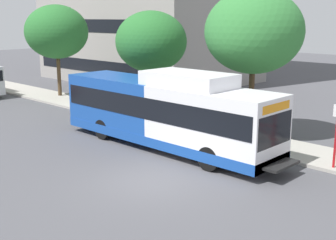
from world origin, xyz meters
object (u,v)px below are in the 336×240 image
street_tree_far_block (57,32)px  street_tree_mid_block (151,42)px  transit_bus (166,112)px  street_tree_near_stop (254,32)px  bus_stop_sign_pole (336,131)px

street_tree_far_block → street_tree_mid_block: bearing=-88.7°
street_tree_far_block → transit_bus: bearing=-104.9°
street_tree_near_stop → bus_stop_sign_pole: bearing=-109.6°
street_tree_near_stop → street_tree_far_block: bearing=90.4°
transit_bus → street_tree_mid_block: size_ratio=1.97×
street_tree_near_stop → street_tree_mid_block: street_tree_near_stop is taller
street_tree_near_stop → street_tree_far_block: (-0.12, 17.01, -0.39)m
transit_bus → bus_stop_sign_pole: bearing=-72.2°
street_tree_near_stop → street_tree_mid_block: bearing=89.1°
bus_stop_sign_pole → street_tree_far_block: size_ratio=0.39×
bus_stop_sign_pole → street_tree_mid_block: 12.87m
bus_stop_sign_pole → street_tree_far_block: 22.49m
street_tree_far_block → street_tree_near_stop: bearing=-89.6°
street_tree_near_stop → street_tree_far_block: 17.02m
bus_stop_sign_pole → transit_bus: bearing=107.8°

